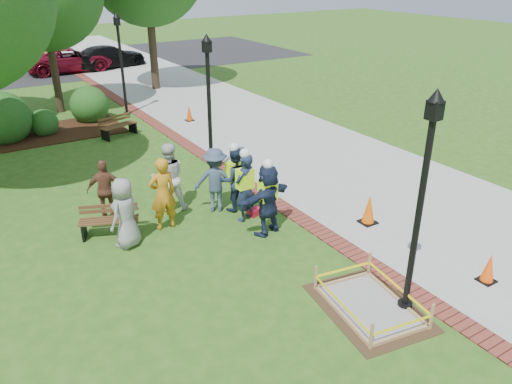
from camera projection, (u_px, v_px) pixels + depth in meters
ground at (266, 255)px, 11.35m from camera, size 100.00×100.00×0.00m
sidewalk at (235, 118)px, 21.46m from camera, size 6.00×60.00×0.02m
brick_edging at (165, 130)px, 19.88m from camera, size 0.50×60.00×0.03m
mulch_bed at (28, 136)px, 19.10m from camera, size 7.00×3.00×0.05m
parking_lot at (35, 67)px, 32.08m from camera, size 36.00×12.00×0.01m
wet_concrete_pad at (370, 298)px, 9.52m from camera, size 2.03×2.54×0.55m
bench_near at (110, 227)px, 12.08m from camera, size 1.46×0.95×0.75m
bench_far at (119, 130)px, 19.06m from camera, size 1.52×0.88×0.78m
cone_front at (489, 269)px, 10.28m from camera, size 0.34×0.34×0.67m
cone_back at (369, 210)px, 12.59m from camera, size 0.41×0.41×0.80m
cone_far at (189, 113)px, 20.90m from camera, size 0.34×0.34×0.67m
toolbox at (255, 212)px, 13.13m from camera, size 0.42×0.32×0.19m
lamp_near at (422, 190)px, 8.62m from camera, size 0.28×0.28×4.26m
lamp_mid at (209, 96)px, 14.77m from camera, size 0.28×0.28×4.26m
lamp_far at (121, 57)px, 20.91m from camera, size 0.28×0.28×4.26m
shrub_b at (8, 141)px, 18.68m from camera, size 2.00×2.00×2.00m
shrub_c at (46, 134)px, 19.37m from camera, size 1.08×1.08×1.08m
shrub_d at (92, 121)px, 21.05m from camera, size 1.58×1.58×1.58m
shrub_e at (18, 130)px, 19.92m from camera, size 0.86×0.86×0.86m
casual_person_a at (125, 213)px, 11.41m from camera, size 0.65×0.59×1.70m
casual_person_b at (163, 194)px, 12.15m from camera, size 0.60×0.39×1.86m
casual_person_c at (169, 177)px, 13.10m from camera, size 0.67×0.51×1.87m
casual_person_d at (106, 190)px, 12.66m from camera, size 0.61×0.51×1.61m
casual_person_e at (215, 180)px, 13.10m from camera, size 0.66×0.59×1.74m
hivis_worker_a at (268, 197)px, 11.92m from camera, size 0.64×0.48×1.94m
hivis_worker_b at (245, 185)px, 12.56m from camera, size 0.67×0.56×1.94m
hivis_worker_c at (234, 177)px, 13.09m from camera, size 0.61×0.44×1.89m
parked_car_c at (71, 72)px, 30.62m from camera, size 2.17×4.84×1.57m
parked_car_d at (110, 67)px, 31.86m from camera, size 3.02×4.93×1.50m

